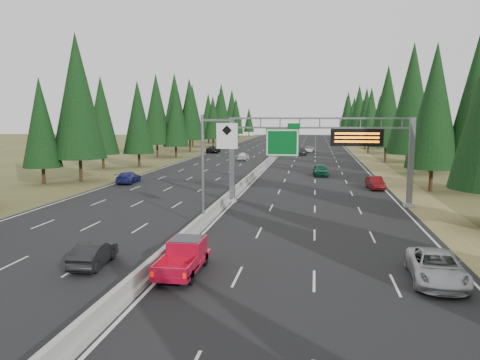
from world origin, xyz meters
name	(u,v)px	position (x,y,z in m)	size (l,w,h in m)	color
road	(272,160)	(0.00, 80.00, 0.04)	(32.00, 260.00, 0.08)	black
shoulder_right	(370,161)	(17.80, 80.00, 0.03)	(3.60, 260.00, 0.06)	olive
shoulder_left	(181,158)	(-17.80, 80.00, 0.03)	(3.60, 260.00, 0.06)	#484822
median_barrier	(272,158)	(0.00, 80.00, 0.41)	(0.70, 260.00, 0.85)	gray
sign_gantry	(326,147)	(8.92, 34.88, 5.27)	(16.75, 0.98, 7.80)	slate
hov_sign_pole	(211,162)	(0.58, 24.97, 4.72)	(2.80, 0.50, 8.00)	slate
tree_row_right	(405,107)	(21.71, 69.40, 9.45)	(11.58, 239.38, 18.78)	black
tree_row_left	(144,109)	(-22.55, 73.51, 9.31)	(11.59, 236.74, 18.96)	black
silver_minivan	(436,267)	(13.74, 15.29, 0.80)	(2.38, 5.17, 1.44)	#B7B6BB
red_pickup	(185,254)	(1.50, 14.93, 0.97)	(1.77, 4.94, 1.61)	black
car_ahead_green	(320,170)	(8.68, 56.06, 0.87)	(1.87, 4.65, 1.59)	#124F33
car_ahead_dkred	(375,183)	(14.50, 45.00, 0.76)	(1.44, 4.14, 1.36)	#570C0E
car_ahead_dkgrey	(302,152)	(5.17, 91.11, 0.80)	(2.01, 4.93, 1.43)	black
car_ahead_white	(309,149)	(6.53, 99.49, 0.72)	(2.12, 4.59, 1.28)	white
car_ahead_far	(295,139)	(1.50, 147.03, 0.77)	(1.63, 4.05, 1.38)	black
car_onc_near	(94,254)	(-3.53, 15.00, 0.72)	(1.36, 3.89, 1.28)	black
car_onc_blue	(128,177)	(-14.09, 45.19, 0.77)	(1.95, 4.79, 1.39)	navy
car_onc_white	(243,156)	(-5.06, 77.11, 0.80)	(1.70, 4.22, 1.44)	silver
car_onc_far	(213,149)	(-14.50, 94.66, 0.87)	(2.63, 5.70, 1.58)	black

